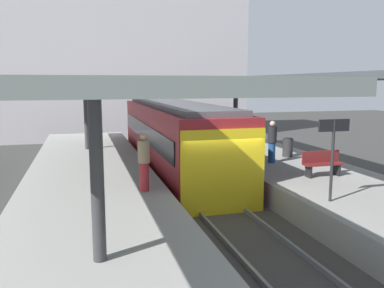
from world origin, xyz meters
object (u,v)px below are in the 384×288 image
Objects in this scene: passenger_near_bench at (144,161)px; platform_bench at (322,163)px; litter_bin at (288,148)px; passenger_mid_platform at (272,141)px; commuter_train at (174,137)px; platform_sign at (333,141)px.

platform_bench is at bearing 2.15° from passenger_near_bench.
litter_bin is 1.67m from passenger_mid_platform.
commuter_train is 4.67m from passenger_mid_platform.
passenger_mid_platform is (-1.26, -0.99, 0.47)m from litter_bin.
litter_bin is at bearing 79.32° from platform_bench.
passenger_mid_platform is at bearing 103.00° from platform_bench.
platform_bench is 3.22m from platform_sign.
litter_bin is 0.48× the size of passenger_mid_platform.
commuter_train is at bearing 105.24° from platform_sign.
platform_bench is 0.63× the size of platform_sign.
passenger_near_bench is (-6.79, -3.78, 0.49)m from litter_bin.
platform_sign reaches higher than passenger_near_bench.
passenger_near_bench is 6.19m from passenger_mid_platform.
platform_sign is at bearing -27.22° from passenger_near_bench.
passenger_mid_platform reaches higher than platform_bench.
platform_bench is at bearing 60.67° from platform_sign.
platform_bench is 3.61m from litter_bin.
passenger_near_bench is (-2.32, -6.17, 0.17)m from commuter_train.
platform_bench is 6.14m from passenger_near_bench.
passenger_mid_platform is at bearing -141.87° from litter_bin.
platform_bench is 1.75× the size of litter_bin.
litter_bin is at bearing 38.13° from passenger_mid_platform.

